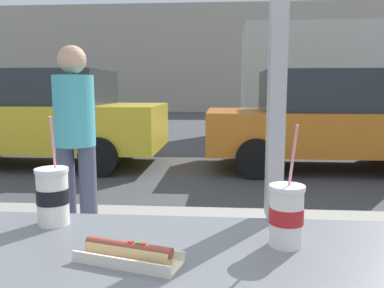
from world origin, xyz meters
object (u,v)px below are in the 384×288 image
(soda_cup_left, at_px, (53,195))
(hotdog_tray_far, at_px, (129,253))
(parked_car_yellow, at_px, (41,117))
(box_truck, at_px, (353,77))
(pedestrian, at_px, (75,134))
(soda_cup_right, at_px, (285,214))
(parked_car_orange, at_px, (326,120))

(soda_cup_left, relative_size, hotdog_tray_far, 1.23)
(parked_car_yellow, height_order, box_truck, box_truck)
(pedestrian, bearing_deg, hotdog_tray_far, -66.15)
(soda_cup_left, height_order, pedestrian, pedestrian)
(soda_cup_right, bearing_deg, box_truck, 71.58)
(hotdog_tray_far, distance_m, pedestrian, 2.37)
(soda_cup_right, xyz_separation_m, parked_car_yellow, (-3.52, 6.00, -0.20))
(parked_car_yellow, distance_m, pedestrian, 4.53)
(hotdog_tray_far, distance_m, parked_car_orange, 6.46)
(hotdog_tray_far, distance_m, parked_car_yellow, 6.89)
(parked_car_yellow, relative_size, parked_car_orange, 1.09)
(soda_cup_left, distance_m, soda_cup_right, 0.68)
(hotdog_tray_far, bearing_deg, soda_cup_left, 139.89)
(box_truck, bearing_deg, soda_cup_left, -111.67)
(parked_car_orange, bearing_deg, pedestrian, -126.97)
(box_truck, distance_m, pedestrian, 10.40)
(soda_cup_left, bearing_deg, pedestrian, 109.19)
(parked_car_orange, xyz_separation_m, pedestrian, (-2.98, -3.96, 0.18))
(parked_car_orange, relative_size, pedestrian, 2.55)
(soda_cup_left, relative_size, parked_car_orange, 0.08)
(soda_cup_right, height_order, parked_car_orange, parked_car_orange)
(parked_car_orange, distance_m, box_truck, 5.57)
(hotdog_tray_far, bearing_deg, pedestrian, 113.85)
(soda_cup_left, distance_m, pedestrian, 2.04)
(soda_cup_left, height_order, hotdog_tray_far, soda_cup_left)
(parked_car_yellow, height_order, pedestrian, pedestrian)
(soda_cup_left, relative_size, soda_cup_right, 1.03)
(box_truck, height_order, pedestrian, box_truck)
(soda_cup_left, xyz_separation_m, parked_car_orange, (2.31, 5.89, -0.23))
(parked_car_orange, height_order, box_truck, box_truck)
(parked_car_orange, xyz_separation_m, box_truck, (2.06, 5.11, 0.86))
(soda_cup_left, bearing_deg, parked_car_orange, 68.54)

